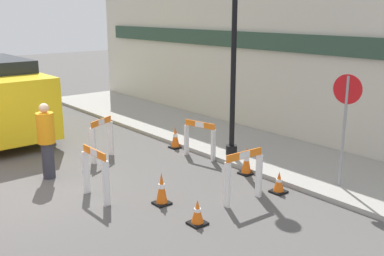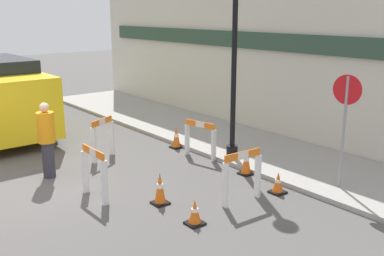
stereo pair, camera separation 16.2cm
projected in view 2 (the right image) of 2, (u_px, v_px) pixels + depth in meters
ground_plane at (18, 189)px, 9.52m from camera, size 60.00×60.00×0.00m
sidewalk_slab at (223, 138)px, 13.10m from camera, size 18.00×2.83×0.11m
storefront_facade at (261, 42)px, 13.32m from camera, size 18.00×0.22×5.50m
streetlamp_post at (235, 36)px, 10.70m from camera, size 0.44×0.44×4.59m
stop_sign at (345, 113)px, 8.98m from camera, size 0.60×0.10×2.34m
barricade_0 at (94, 172)px, 8.88m from camera, size 0.88×0.14×1.05m
barricade_1 at (242, 175)px, 8.72m from camera, size 0.18×0.91×1.04m
barricade_2 at (200, 138)px, 11.40m from camera, size 0.93×0.32×0.96m
barricade_3 at (103, 137)px, 11.31m from camera, size 0.48×0.80×1.05m
traffic_cone_0 at (195, 213)px, 7.87m from camera, size 0.30×0.30×0.47m
traffic_cone_1 at (160, 189)px, 8.69m from camera, size 0.30×0.30×0.65m
traffic_cone_2 at (176, 137)px, 12.30m from camera, size 0.30×0.30×0.62m
traffic_cone_3 at (278, 183)px, 9.24m from camera, size 0.30×0.30×0.46m
traffic_cone_4 at (246, 161)px, 10.28m from camera, size 0.30×0.30×0.64m
person_worker at (47, 138)px, 9.97m from camera, size 0.52×0.52×1.72m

